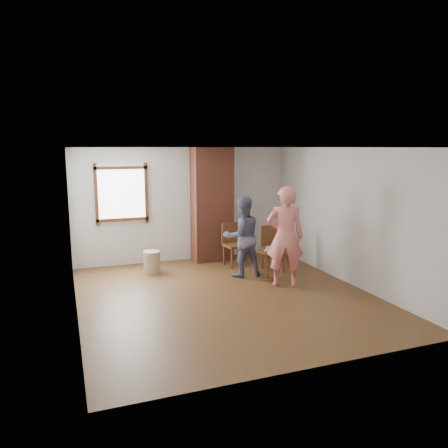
{
  "coord_description": "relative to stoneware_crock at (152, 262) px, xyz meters",
  "views": [
    {
      "loc": [
        -2.6,
        -6.92,
        2.61
      ],
      "look_at": [
        0.26,
        0.8,
        1.15
      ],
      "focal_mm": 35.0,
      "sensor_mm": 36.0,
      "label": 1
    }
  ],
  "objects": [
    {
      "name": "room_shell",
      "position": [
        0.88,
        -1.33,
        1.58
      ],
      "size": [
        5.04,
        5.52,
        2.62
      ],
      "color": "silver",
      "rests_on": "ground"
    },
    {
      "name": "person_pink",
      "position": [
        2.17,
        -1.78,
        0.73
      ],
      "size": [
        0.82,
        0.71,
        1.91
      ],
      "primitive_type": "imported",
      "rotation": [
        0.0,
        0.0,
        2.71
      ],
      "color": "#E57772",
      "rests_on": "ground"
    },
    {
      "name": "dining_chair_right",
      "position": [
        2.46,
        -0.69,
        0.31
      ],
      "size": [
        0.51,
        0.51,
        0.95
      ],
      "rotation": [
        0.0,
        0.0,
        -0.15
      ],
      "color": "brown",
      "rests_on": "ground"
    },
    {
      "name": "dining_chair_left",
      "position": [
        1.81,
        -0.09,
        0.31
      ],
      "size": [
        0.5,
        0.5,
        0.95
      ],
      "rotation": [
        0.0,
        0.0,
        0.13
      ],
      "color": "brown",
      "rests_on": "ground"
    },
    {
      "name": "ground",
      "position": [
        0.93,
        -1.94,
        -0.23
      ],
      "size": [
        5.5,
        5.5,
        0.0
      ],
      "primitive_type": "plane",
      "color": "brown",
      "rests_on": "ground"
    },
    {
      "name": "dark_pot",
      "position": [
        0.01,
        -0.05,
        -0.15
      ],
      "size": [
        0.18,
        0.18,
        0.15
      ],
      "primitive_type": "cylinder",
      "rotation": [
        0.0,
        0.0,
        -0.21
      ],
      "color": "black",
      "rests_on": "ground"
    },
    {
      "name": "stoneware_crock",
      "position": [
        0.0,
        0.0,
        0.0
      ],
      "size": [
        0.44,
        0.44,
        0.45
      ],
      "primitive_type": "cylinder",
      "rotation": [
        0.0,
        0.0,
        0.29
      ],
      "color": "tan",
      "rests_on": "ground"
    },
    {
      "name": "side_table",
      "position": [
        2.06,
        -1.32,
        0.18
      ],
      "size": [
        0.4,
        0.4,
        0.6
      ],
      "color": "brown",
      "rests_on": "ground"
    },
    {
      "name": "brick_chimney",
      "position": [
        1.53,
        0.56,
        1.07
      ],
      "size": [
        0.9,
        0.5,
        2.6
      ],
      "primitive_type": "cube",
      "color": "#A04F38",
      "rests_on": "ground"
    },
    {
      "name": "cake_slice",
      "position": [
        2.07,
        -1.32,
        0.41
      ],
      "size": [
        0.08,
        0.07,
        0.06
      ],
      "primitive_type": "cube",
      "color": "silver",
      "rests_on": "cake_plate"
    },
    {
      "name": "man",
      "position": [
        1.68,
        -0.89,
        0.59
      ],
      "size": [
        0.81,
        0.63,
        1.63
      ],
      "primitive_type": "imported",
      "rotation": [
        0.0,
        0.0,
        3.16
      ],
      "color": "#15183A",
      "rests_on": "ground"
    },
    {
      "name": "cake_plate",
      "position": [
        2.06,
        -1.32,
        0.38
      ],
      "size": [
        0.18,
        0.18,
        0.01
      ],
      "primitive_type": "cylinder",
      "color": "white",
      "rests_on": "side_table"
    }
  ]
}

